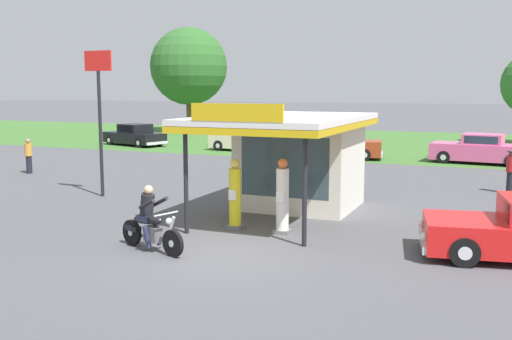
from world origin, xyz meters
name	(u,v)px	position (x,y,z in m)	size (l,w,h in m)	color
ground_plane	(225,253)	(0.00, 0.00, 0.00)	(300.00, 300.00, 0.00)	#4C4C51
grass_verge_strip	(412,144)	(0.00, 30.00, 0.00)	(120.00, 24.00, 0.01)	#3D6B2D
service_station_kiosk	(297,154)	(-0.11, 5.44, 1.78)	(4.21, 6.78, 3.49)	silver
gas_pump_nearside	(235,197)	(-0.81, 2.29, 0.89)	(0.44, 0.44, 1.94)	slate
gas_pump_offside	(282,199)	(0.58, 2.29, 0.92)	(0.44, 0.44, 2.02)	slate
motorcycle_with_rider	(150,224)	(-1.71, -0.53, 0.65)	(2.11, 0.90, 1.58)	black
parked_car_back_row_centre_right	(480,150)	(4.84, 20.11, 0.71)	(5.14, 2.42, 1.54)	#E55993
parked_car_back_row_centre	(134,136)	(-17.35, 21.24, 0.67)	(5.14, 3.12, 1.48)	black
parked_car_second_row_spare	(333,145)	(-2.77, 19.33, 0.74)	(5.73, 2.76, 1.63)	#993819
parked_car_back_row_far_left	(248,140)	(-8.75, 21.00, 0.71)	(5.01, 2.29, 1.58)	beige
bystander_chatting_near_pumps	(511,171)	(6.23, 11.23, 0.85)	(0.35, 0.35, 1.60)	black
bystander_admiring_sedan	(29,155)	(-14.00, 8.16, 0.84)	(0.34, 0.34, 1.60)	black
tree_oak_distant_spare	(189,66)	(-20.25, 33.95, 5.84)	(6.86, 6.86, 9.28)	brown
roadside_pole_sign	(99,99)	(-7.29, 4.82, 3.50)	(1.10, 0.12, 5.17)	black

